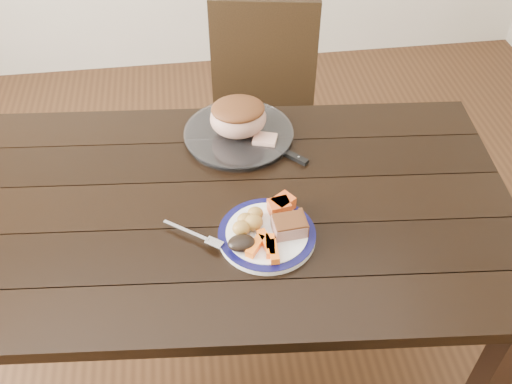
{
  "coord_description": "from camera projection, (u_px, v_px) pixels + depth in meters",
  "views": [
    {
      "loc": [
        -0.07,
        -1.12,
        1.87
      ],
      "look_at": [
        0.08,
        -0.02,
        0.8
      ],
      "focal_mm": 40.0,
      "sensor_mm": 36.0,
      "label": 1
    }
  ],
  "objects": [
    {
      "name": "dining_table",
      "position": [
        228.0,
        225.0,
        1.65
      ],
      "size": [
        1.67,
        1.04,
        0.75
      ],
      "rotation": [
        0.0,
        0.0,
        -0.09
      ],
      "color": "black",
      "rests_on": "ground"
    },
    {
      "name": "carrot_batons",
      "position": [
        266.0,
        246.0,
        1.43
      ],
      "size": [
        0.08,
        0.11,
        0.02
      ],
      "color": "orange",
      "rests_on": "dinner_plate"
    },
    {
      "name": "pork_slice",
      "position": [
        289.0,
        226.0,
        1.47
      ],
      "size": [
        0.09,
        0.07,
        0.04
      ],
      "primitive_type": "cube",
      "rotation": [
        0.0,
        0.0,
        0.08
      ],
      "color": "#AA7568",
      "rests_on": "dinner_plate"
    },
    {
      "name": "dark_mushroom",
      "position": [
        242.0,
        243.0,
        1.43
      ],
      "size": [
        0.07,
        0.05,
        0.03
      ],
      "primitive_type": "ellipsoid",
      "color": "black",
      "rests_on": "dinner_plate"
    },
    {
      "name": "dinner_plate",
      "position": [
        267.0,
        235.0,
        1.49
      ],
      "size": [
        0.26,
        0.26,
        0.02
      ],
      "primitive_type": "cylinder",
      "color": "white",
      "rests_on": "dining_table"
    },
    {
      "name": "carving_knife",
      "position": [
        280.0,
        150.0,
        1.74
      ],
      "size": [
        0.24,
        0.24,
        0.01
      ],
      "rotation": [
        0.0,
        0.0,
        -0.79
      ],
      "color": "silver",
      "rests_on": "dining_table"
    },
    {
      "name": "chair_far",
      "position": [
        263.0,
        109.0,
        2.28
      ],
      "size": [
        0.49,
        0.5,
        0.93
      ],
      "rotation": [
        0.0,
        0.0,
        2.97
      ],
      "color": "black",
      "rests_on": "ground"
    },
    {
      "name": "plate_rim",
      "position": [
        267.0,
        233.0,
        1.48
      ],
      "size": [
        0.26,
        0.26,
        0.02
      ],
      "primitive_type": "torus",
      "color": "#0C0B3A",
      "rests_on": "dinner_plate"
    },
    {
      "name": "serving_platter",
      "position": [
        239.0,
        135.0,
        1.79
      ],
      "size": [
        0.33,
        0.33,
        0.02
      ],
      "primitive_type": "cylinder",
      "color": "white",
      "rests_on": "dining_table"
    },
    {
      "name": "ground",
      "position": [
        234.0,
        346.0,
        2.1
      ],
      "size": [
        4.0,
        4.0,
        0.0
      ],
      "primitive_type": "plane",
      "color": "#472B16",
      "rests_on": "ground"
    },
    {
      "name": "pumpkin_wedges",
      "position": [
        281.0,
        205.0,
        1.52
      ],
      "size": [
        0.08,
        0.07,
        0.04
      ],
      "color": "#F4541B",
      "rests_on": "dinner_plate"
    },
    {
      "name": "cut_slice",
      "position": [
        265.0,
        140.0,
        1.74
      ],
      "size": [
        0.08,
        0.07,
        0.02
      ],
      "primitive_type": "cube",
      "rotation": [
        0.0,
        0.0,
        -0.32
      ],
      "color": "tan",
      "rests_on": "serving_platter"
    },
    {
      "name": "roasted_potatoes",
      "position": [
        249.0,
        221.0,
        1.48
      ],
      "size": [
        0.09,
        0.09,
        0.04
      ],
      "color": "gold",
      "rests_on": "dinner_plate"
    },
    {
      "name": "fork",
      "position": [
        197.0,
        236.0,
        1.47
      ],
      "size": [
        0.15,
        0.12,
        0.0
      ],
      "rotation": [
        0.0,
        0.0,
        -0.64
      ],
      "color": "silver",
      "rests_on": "dinner_plate"
    },
    {
      "name": "roast_joint",
      "position": [
        238.0,
        118.0,
        1.74
      ],
      "size": [
        0.17,
        0.15,
        0.11
      ],
      "primitive_type": "ellipsoid",
      "color": "tan",
      "rests_on": "serving_platter"
    }
  ]
}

